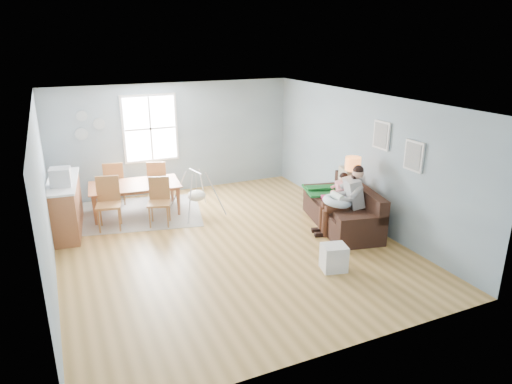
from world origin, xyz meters
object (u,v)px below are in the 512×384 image
chair_ne (158,178)px  chair_se (159,198)px  chair_nw (114,180)px  monitor (60,177)px  counter (66,205)px  floor_lamp (352,170)px  father (345,197)px  dining_table (136,199)px  storage_cube (333,258)px  toddler (338,189)px  sofa (344,212)px  baby_swing (197,195)px  chair_sw (108,199)px

chair_ne → chair_se: bearing=-101.4°
chair_nw → monitor: 1.95m
counter → floor_lamp: bearing=-23.2°
father → dining_table: bearing=142.2°
dining_table → monitor: bearing=-149.3°
storage_cube → chair_ne: size_ratio=0.47×
dining_table → chair_nw: size_ratio=1.86×
toddler → monitor: size_ratio=2.17×
sofa → chair_nw: (-4.11, 3.26, 0.28)m
toddler → chair_se: bearing=156.1°
dining_table → monitor: (-1.46, -0.69, 0.89)m
chair_nw → sofa: bearing=-38.4°
chair_ne → toddler: bearing=-42.3°
dining_table → chair_ne: size_ratio=1.91×
toddler → storage_cube: toddler is taller
chair_se → chair_nw: 1.69m
floor_lamp → chair_se: bearing=152.3°
monitor → chair_ne: bearing=31.1°
monitor → baby_swing: 2.80m
baby_swing → sofa: bearing=-37.2°
counter → chair_se: bearing=-13.7°
chair_nw → chair_se: bearing=-66.0°
floor_lamp → chair_nw: size_ratio=1.44×
dining_table → baby_swing: bearing=-19.0°
sofa → dining_table: sofa is taller
floor_lamp → baby_swing: (-2.60, 2.04, -0.80)m
floor_lamp → chair_nw: 5.38m
floor_lamp → chair_nw: floor_lamp is taller
chair_nw → baby_swing: size_ratio=0.92×
toddler → monitor: monitor is taller
sofa → counter: (-5.21, 2.15, 0.22)m
toddler → chair_se: 3.71m
floor_lamp → chair_sw: bearing=155.4°
sofa → father: (-0.20, -0.27, 0.44)m
storage_cube → dining_table: dining_table is taller
toddler → chair_se: (-3.38, 1.50, -0.18)m
sofa → floor_lamp: floor_lamp is taller
toddler → counter: size_ratio=0.45×
floor_lamp → baby_swing: bearing=141.9°
father → chair_se: bearing=148.3°
floor_lamp → counter: 5.77m
chair_se → chair_ne: size_ratio=0.99×
sofa → chair_sw: bearing=156.2°
dining_table → monitor: size_ratio=4.79×
chair_nw → counter: (-1.11, -1.10, -0.06)m
father → floor_lamp: bearing=34.0°
counter → chair_ne: bearing=23.6°
dining_table → chair_ne: 0.87m
chair_sw → chair_se: 1.01m
toddler → baby_swing: toddler is taller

